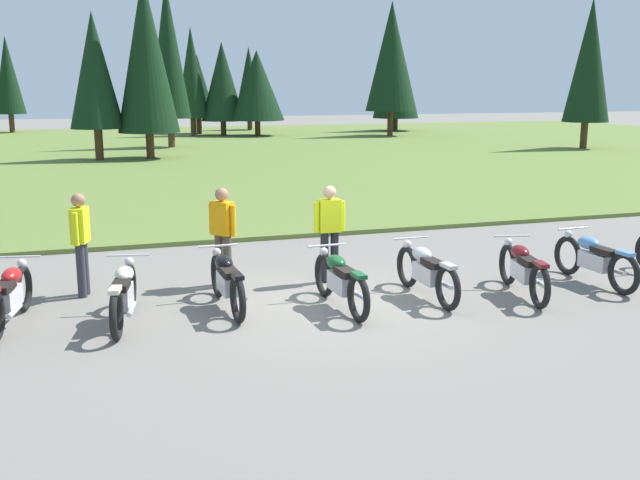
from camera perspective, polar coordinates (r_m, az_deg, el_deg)
ground_plane at (r=11.45m, az=0.93°, el=-5.00°), size 140.00×140.00×0.00m
grass_moorland at (r=37.63m, az=-12.63°, el=6.61°), size 80.00×44.00×0.10m
forest_treeline at (r=46.27m, az=-5.34°, el=13.05°), size 38.21×25.83×8.67m
motorcycle_red at (r=11.23m, az=-22.91°, el=-3.98°), size 0.68×2.08×0.88m
motorcycle_cream at (r=10.81m, az=-14.97°, el=-4.03°), size 0.68×2.08×0.88m
motorcycle_black at (r=11.20m, az=-7.23°, el=-3.16°), size 0.62×2.10×0.88m
motorcycle_british_green at (r=11.15m, az=1.57°, el=-3.14°), size 0.62×2.10×0.88m
motorcycle_silver at (r=11.81m, az=8.25°, el=-2.40°), size 0.62×2.10×0.88m
motorcycle_maroon at (r=12.26m, az=15.47°, el=-2.19°), size 0.71×2.07×0.88m
motorcycle_sky_blue at (r=13.34m, az=20.49°, el=-1.38°), size 0.62×2.10×0.88m
rider_checking_bike at (r=12.54m, az=0.75°, el=0.95°), size 0.55×0.23×1.67m
rider_with_back_turned at (r=12.29m, az=-18.06°, el=0.13°), size 0.31×0.53×1.67m
rider_in_hivis_vest at (r=12.40m, az=-7.56°, el=0.72°), size 0.40×0.44×1.67m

